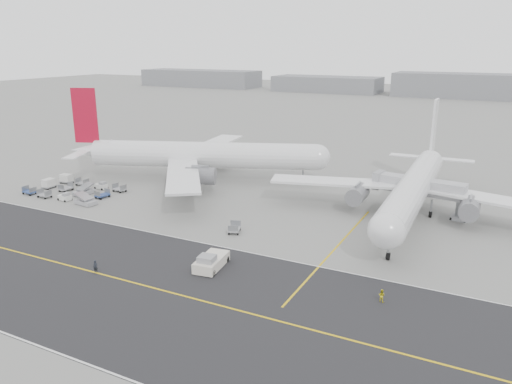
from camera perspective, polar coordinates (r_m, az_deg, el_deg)
The scene contains 11 objects.
ground at distance 87.37m, azimuth -11.14°, elevation -4.06°, with size 700.00×700.00×0.00m, color gray.
taxiway at distance 71.89m, azimuth -16.79°, elevation -9.10°, with size 220.00×59.00×0.03m.
horizon_buildings at distance 326.03m, azimuth 23.41°, elevation 9.84°, with size 520.00×28.00×28.00m, color slate, non-canonical shape.
airliner_a at distance 115.22m, azimuth -6.65°, elevation 4.25°, with size 57.71×56.62×20.88m.
airliner_b at distance 94.79m, azimuth 17.64°, elevation 0.57°, with size 54.45×55.09×18.99m.
pushback_tug at distance 70.87m, azimuth -5.18°, elevation -7.94°, with size 3.81×8.46×2.39m.
jet_bridge at distance 97.28m, azimuth 18.24°, elevation 0.42°, with size 17.97×5.56×6.71m.
gse_cluster at distance 112.60m, azimuth -20.02°, elevation -0.10°, with size 23.86×18.00×2.17m, color gray, non-canonical shape.
stray_dolly at distance 83.81m, azimuth -2.48°, elevation -4.65°, with size 1.75×2.85×1.75m, color silver, non-canonical shape.
ground_crew_a at distance 72.73m, azimuth -17.87°, elevation -8.12°, with size 0.66×0.43×1.80m, color black.
ground_crew_b at distance 63.98m, azimuth 14.15°, elevation -11.40°, with size 0.79×0.62×1.64m, color gold.
Camera 1 is at (51.34, -63.93, 30.19)m, focal length 35.00 mm.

